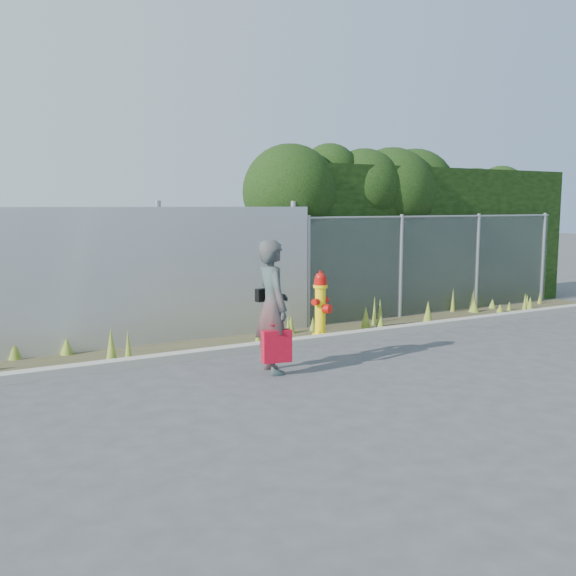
# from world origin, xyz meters

# --- Properties ---
(ground) EXTENTS (80.00, 80.00, 0.00)m
(ground) POSITION_xyz_m (0.00, 0.00, 0.00)
(ground) COLOR #3E3E41
(ground) RESTS_ON ground
(curb) EXTENTS (16.00, 0.22, 0.12)m
(curb) POSITION_xyz_m (0.00, 1.80, 0.06)
(curb) COLOR #9C978D
(curb) RESTS_ON ground
(weed_strip) EXTENTS (16.00, 1.31, 0.54)m
(weed_strip) POSITION_xyz_m (0.42, 2.43, 0.10)
(weed_strip) COLOR #403A24
(weed_strip) RESTS_ON ground
(corrugated_fence) EXTENTS (8.50, 0.21, 2.30)m
(corrugated_fence) POSITION_xyz_m (-3.25, 3.01, 1.10)
(corrugated_fence) COLOR #B1B4B9
(corrugated_fence) RESTS_ON ground
(chainlink_fence) EXTENTS (6.50, 0.07, 2.05)m
(chainlink_fence) POSITION_xyz_m (4.25, 3.00, 1.03)
(chainlink_fence) COLOR gray
(chainlink_fence) RESTS_ON ground
(hedge) EXTENTS (7.93, 2.02, 3.45)m
(hedge) POSITION_xyz_m (4.16, 3.98, 1.97)
(hedge) COLOR black
(hedge) RESTS_ON ground
(fire_hydrant) EXTENTS (0.38, 0.34, 1.13)m
(fire_hydrant) POSITION_xyz_m (0.79, 2.19, 0.55)
(fire_hydrant) COLOR yellow
(fire_hydrant) RESTS_ON ground
(woman) EXTENTS (0.51, 0.70, 1.78)m
(woman) POSITION_xyz_m (-1.01, 0.57, 0.89)
(woman) COLOR #0F615C
(woman) RESTS_ON ground
(red_tote_bag) EXTENTS (0.38, 0.14, 0.50)m
(red_tote_bag) POSITION_xyz_m (-1.07, 0.35, 0.40)
(red_tote_bag) COLOR #9D0819
(black_shoulder_bag) EXTENTS (0.23, 0.10, 0.17)m
(black_shoulder_bag) POSITION_xyz_m (-1.03, 0.80, 1.02)
(black_shoulder_bag) COLOR black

